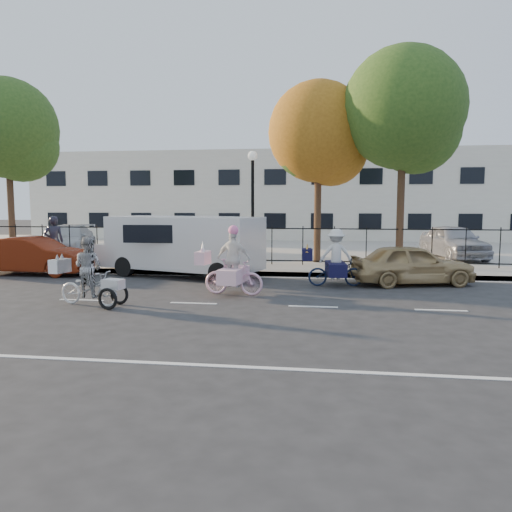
% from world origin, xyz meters
% --- Properties ---
extents(ground, '(120.00, 120.00, 0.00)m').
position_xyz_m(ground, '(0.00, 0.00, 0.00)').
color(ground, '#333334').
extents(road_markings, '(60.00, 9.52, 0.01)m').
position_xyz_m(road_markings, '(0.00, 0.00, 0.01)').
color(road_markings, silver).
rests_on(road_markings, ground).
extents(curb, '(60.00, 0.10, 0.15)m').
position_xyz_m(curb, '(0.00, 5.05, 0.07)').
color(curb, '#A8A399').
rests_on(curb, ground).
extents(sidewalk, '(60.00, 2.20, 0.15)m').
position_xyz_m(sidewalk, '(0.00, 6.10, 0.07)').
color(sidewalk, '#A8A399').
rests_on(sidewalk, ground).
extents(parking_lot, '(60.00, 15.60, 0.15)m').
position_xyz_m(parking_lot, '(0.00, 15.00, 0.07)').
color(parking_lot, '#A8A399').
rests_on(parking_lot, ground).
extents(iron_fence, '(58.00, 0.06, 1.50)m').
position_xyz_m(iron_fence, '(0.00, 7.20, 0.90)').
color(iron_fence, black).
rests_on(iron_fence, sidewalk).
extents(building, '(34.00, 10.00, 6.00)m').
position_xyz_m(building, '(0.00, 25.00, 3.00)').
color(building, silver).
rests_on(building, ground).
extents(lamppost, '(0.36, 0.36, 4.33)m').
position_xyz_m(lamppost, '(0.50, 6.80, 3.11)').
color(lamppost, black).
rests_on(lamppost, sidewalk).
extents(street_sign, '(0.85, 0.06, 1.80)m').
position_xyz_m(street_sign, '(-1.85, 6.80, 1.42)').
color(street_sign, black).
rests_on(street_sign, sidewalk).
extents(zebra_trike, '(1.99, 1.01, 1.70)m').
position_xyz_m(zebra_trike, '(-2.49, -0.59, 0.66)').
color(zebra_trike, silver).
rests_on(zebra_trike, ground).
extents(unicorn_bike, '(1.94, 1.36, 1.92)m').
position_xyz_m(unicorn_bike, '(0.75, 1.31, 0.71)').
color(unicorn_bike, '#EDB4D0').
rests_on(unicorn_bike, ground).
extents(bull_bike, '(1.91, 1.32, 1.75)m').
position_xyz_m(bull_bike, '(3.57, 3.20, 0.70)').
color(bull_bike, '#0F1934').
rests_on(bull_bike, ground).
extents(white_van, '(6.25, 3.45, 2.06)m').
position_xyz_m(white_van, '(-1.65, 4.50, 1.14)').
color(white_van, silver).
rests_on(white_van, ground).
extents(red_sedan, '(4.08, 1.43, 1.34)m').
position_xyz_m(red_sedan, '(-6.94, 4.22, 0.67)').
color(red_sedan, '#5F1C0A').
rests_on(red_sedan, ground).
extents(gold_sedan, '(3.99, 2.35, 1.27)m').
position_xyz_m(gold_sedan, '(5.94, 3.80, 0.64)').
color(gold_sedan, tan).
rests_on(gold_sedan, ground).
extents(pedestrian, '(0.83, 0.75, 1.90)m').
position_xyz_m(pedestrian, '(-6.85, 5.40, 1.10)').
color(pedestrian, black).
rests_on(pedestrian, sidewalk).
extents(lot_car_a, '(3.03, 5.01, 1.36)m').
position_xyz_m(lot_car_a, '(-8.72, 9.83, 0.83)').
color(lot_car_a, '#B5B8BD').
rests_on(lot_car_a, parking_lot).
extents(lot_car_b, '(3.40, 4.78, 1.21)m').
position_xyz_m(lot_car_b, '(-2.01, 10.37, 0.75)').
color(lot_car_b, white).
rests_on(lot_car_b, parking_lot).
extents(lot_car_c, '(1.92, 3.96, 1.25)m').
position_xyz_m(lot_car_c, '(-2.13, 10.69, 0.78)').
color(lot_car_c, '#4C5054').
rests_on(lot_car_c, parking_lot).
extents(lot_car_d, '(2.48, 4.55, 1.47)m').
position_xyz_m(lot_car_d, '(8.75, 10.42, 0.88)').
color(lot_car_d, '#A0A0A7').
rests_on(lot_car_d, parking_lot).
extents(tree_west, '(4.31, 4.31, 7.90)m').
position_xyz_m(tree_west, '(-10.29, 8.26, 5.53)').
color(tree_west, '#442D1D').
rests_on(tree_west, ground).
extents(tree_mid, '(4.00, 4.00, 7.33)m').
position_xyz_m(tree_mid, '(3.07, 8.26, 5.13)').
color(tree_mid, '#442D1D').
rests_on(tree_mid, ground).
extents(tree_east, '(4.50, 4.50, 8.25)m').
position_xyz_m(tree_east, '(6.17, 7.36, 5.78)').
color(tree_east, '#442D1D').
rests_on(tree_east, ground).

